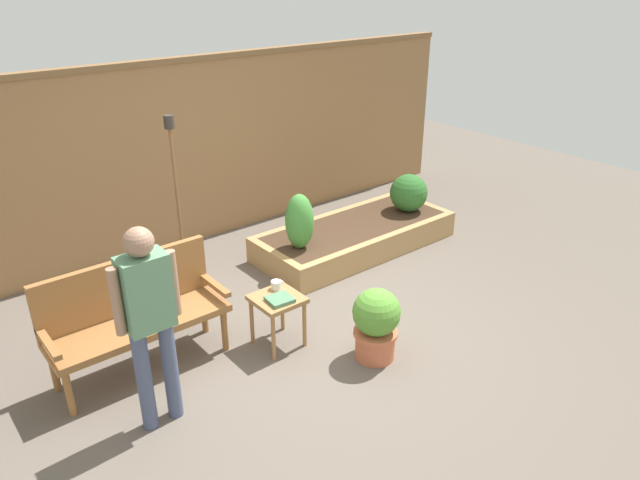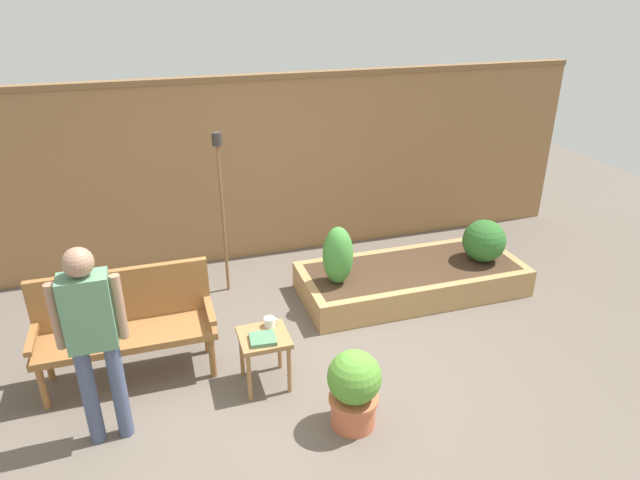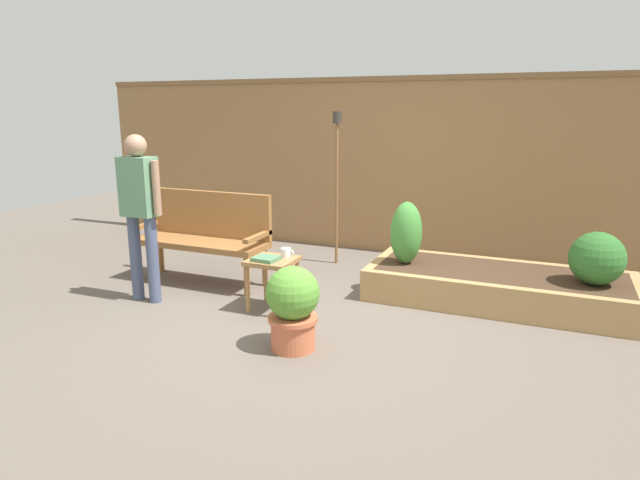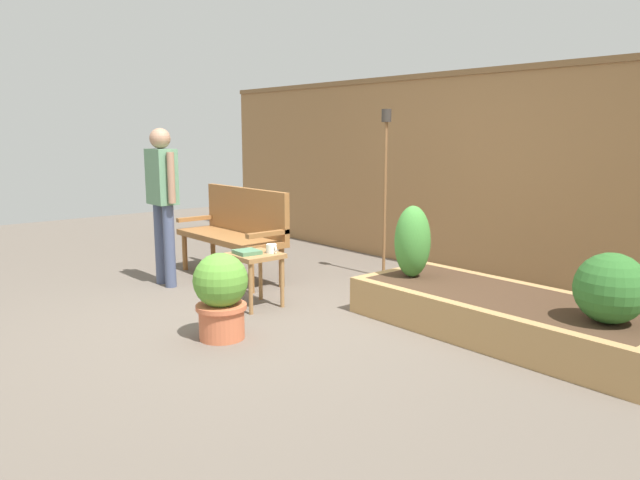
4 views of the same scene
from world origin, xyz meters
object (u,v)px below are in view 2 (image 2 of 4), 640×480
garden_bench (125,318)px  tiki_torch (221,187)px  person_by_bench (92,331)px  shrub_near_bench (338,256)px  side_table (264,344)px  potted_boxwood (354,388)px  shrub_far_corner (484,241)px  cup_on_table (270,322)px  book_on_table (263,339)px

garden_bench → tiki_torch: 1.68m
person_by_bench → shrub_near_bench: bearing=28.7°
shrub_near_bench → person_by_bench: size_ratio=0.39×
side_table → garden_bench: bearing=154.8°
potted_boxwood → shrub_near_bench: shrub_near_bench is taller
person_by_bench → side_table: bearing=11.6°
garden_bench → shrub_far_corner: size_ratio=3.12×
potted_boxwood → shrub_far_corner: shrub_far_corner is taller
cup_on_table → person_by_bench: size_ratio=0.08×
book_on_table → person_by_bench: 1.29m
potted_boxwood → shrub_near_bench: bearing=75.0°
shrub_near_bench → potted_boxwood: bearing=-105.0°
book_on_table → potted_boxwood: size_ratio=0.32×
potted_boxwood → book_on_table: bearing=132.5°
garden_bench → person_by_bench: bearing=-101.8°
side_table → book_on_table: 0.12m
book_on_table → person_by_bench: (-1.20, -0.18, 0.44)m
cup_on_table → book_on_table: bearing=-118.2°
book_on_table → tiki_torch: tiki_torch is taller
garden_bench → tiki_torch: (1.02, 1.17, 0.65)m
potted_boxwood → tiki_torch: tiki_torch is taller
book_on_table → shrub_far_corner: bearing=25.9°
book_on_table → shrub_far_corner: size_ratio=0.45×
side_table → potted_boxwood: bearing=-51.7°
cup_on_table → shrub_far_corner: (2.56, 0.83, 0.01)m
shrub_near_bench → garden_bench: bearing=-167.6°
shrub_far_corner → tiki_torch: bearing=165.0°
cup_on_table → potted_boxwood: (0.45, -0.79, -0.17)m
shrub_near_bench → shrub_far_corner: 1.68m
side_table → book_on_table: bearing=-107.3°
garden_bench → book_on_table: size_ratio=6.96×
book_on_table → tiki_torch: 1.88m
side_table → shrub_far_corner: size_ratio=1.04×
side_table → cup_on_table: cup_on_table is taller
cup_on_table → shrub_near_bench: 1.22m
book_on_table → shrub_near_bench: (0.99, 1.02, 0.11)m
potted_boxwood → garden_bench: bearing=143.6°
tiki_torch → person_by_bench: 2.27m
shrub_far_corner → shrub_near_bench: bearing=180.0°
potted_boxwood → person_by_bench: (-1.76, 0.42, 0.59)m
side_table → book_on_table: (-0.02, -0.07, 0.10)m
shrub_far_corner → cup_on_table: bearing=-162.0°
side_table → person_by_bench: person_by_bench is taller
shrub_near_bench → book_on_table: bearing=-134.1°
garden_bench → cup_on_table: 1.21m
shrub_far_corner → garden_bench: bearing=-173.1°
garden_bench → shrub_near_bench: size_ratio=2.36×
cup_on_table → tiki_torch: tiki_torch is taller
side_table → person_by_bench: 1.36m
book_on_table → potted_boxwood: (0.55, -0.60, -0.15)m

